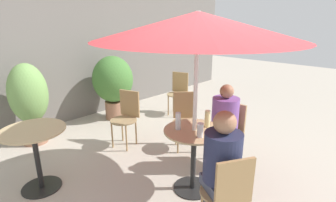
# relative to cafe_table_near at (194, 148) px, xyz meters

# --- Properties ---
(ground_plane) EXTENTS (20.00, 20.00, 0.00)m
(ground_plane) POSITION_rel_cafe_table_near_xyz_m (-0.04, -0.18, -0.53)
(ground_plane) COLOR #B2A899
(storefront_wall) EXTENTS (10.00, 0.06, 3.00)m
(storefront_wall) POSITION_rel_cafe_table_near_xyz_m (-0.04, 3.14, 0.97)
(storefront_wall) COLOR slate
(storefront_wall) RESTS_ON ground_plane
(cafe_table_near) EXTENTS (0.68, 0.68, 0.76)m
(cafe_table_near) POSITION_rel_cafe_table_near_xyz_m (0.00, 0.00, 0.00)
(cafe_table_near) COLOR black
(cafe_table_near) RESTS_ON ground_plane
(cafe_table_far) EXTENTS (0.71, 0.71, 0.76)m
(cafe_table_far) POSITION_rel_cafe_table_near_xyz_m (-1.23, 1.32, 0.01)
(cafe_table_far) COLOR black
(cafe_table_far) RESTS_ON ground_plane
(bistro_chair_0) EXTENTS (0.45, 0.46, 0.86)m
(bistro_chair_0) POSITION_rel_cafe_table_near_xyz_m (-0.39, -0.68, -0.01)
(bistro_chair_0) COLOR #997F56
(bistro_chair_0) RESTS_ON ground_plane
(bistro_chair_1) EXTENTS (0.41, 0.41, 0.86)m
(bistro_chair_1) POSITION_rel_cafe_table_near_xyz_m (0.78, 0.00, -0.01)
(bistro_chair_1) COLOR #997F56
(bistro_chair_1) RESTS_ON ground_plane
(bistro_chair_2) EXTENTS (0.47, 0.47, 0.86)m
(bistro_chair_2) POSITION_rel_cafe_table_near_xyz_m (0.78, 0.77, -0.01)
(bistro_chair_2) COLOR #997F56
(bistro_chair_2) RESTS_ON ground_plane
(bistro_chair_3) EXTENTS (0.44, 0.43, 0.86)m
(bistro_chair_3) POSITION_rel_cafe_table_near_xyz_m (0.21, 1.49, -0.01)
(bistro_chair_3) COLOR #997F56
(bistro_chair_3) RESTS_ON ground_plane
(bistro_chair_4) EXTENTS (0.45, 0.43, 0.86)m
(bistro_chair_4) POSITION_rel_cafe_table_near_xyz_m (1.85, 1.84, -0.01)
(bistro_chair_4) COLOR #997F56
(bistro_chair_4) RESTS_ON ground_plane
(seated_person_0) EXTENTS (0.41, 0.42, 1.20)m
(seated_person_0) POSITION_rel_cafe_table_near_xyz_m (-0.31, -0.55, 0.18)
(seated_person_0) COLOR #42475B
(seated_person_0) RESTS_ON ground_plane
(seated_person_1) EXTENTS (0.35, 0.34, 1.16)m
(seated_person_1) POSITION_rel_cafe_table_near_xyz_m (0.63, 0.00, 0.15)
(seated_person_1) COLOR #2D2D33
(seated_person_1) RESTS_ON ground_plane
(beer_glass_0) EXTENTS (0.06, 0.06, 0.19)m
(beer_glass_0) POSITION_rel_cafe_table_near_xyz_m (0.18, -0.05, 0.32)
(beer_glass_0) COLOR beige
(beer_glass_0) RESTS_ON cafe_table_near
(beer_glass_1) EXTENTS (0.06, 0.06, 0.20)m
(beer_glass_1) POSITION_rel_cafe_table_near_xyz_m (-0.11, 0.15, 0.32)
(beer_glass_1) COLOR silver
(beer_glass_1) RESTS_ON cafe_table_near
(beer_glass_2) EXTENTS (0.07, 0.07, 0.15)m
(beer_glass_2) POSITION_rel_cafe_table_near_xyz_m (-0.10, -0.15, 0.30)
(beer_glass_2) COLOR silver
(beer_glass_2) RESTS_ON cafe_table_near
(potted_plant_0) EXTENTS (0.57, 0.57, 1.30)m
(potted_plant_0) POSITION_rel_cafe_table_near_xyz_m (-0.79, 2.62, 0.21)
(potted_plant_0) COLOR #93664C
(potted_plant_0) RESTS_ON ground_plane
(potted_plant_1) EXTENTS (0.78, 0.78, 1.25)m
(potted_plant_1) POSITION_rel_cafe_table_near_xyz_m (0.75, 2.59, 0.22)
(potted_plant_1) COLOR #93664C
(potted_plant_1) RESTS_ON ground_plane
(umbrella) EXTENTS (2.10, 2.10, 2.01)m
(umbrella) POSITION_rel_cafe_table_near_xyz_m (0.00, 0.00, 1.33)
(umbrella) COLOR silver
(umbrella) RESTS_ON ground_plane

